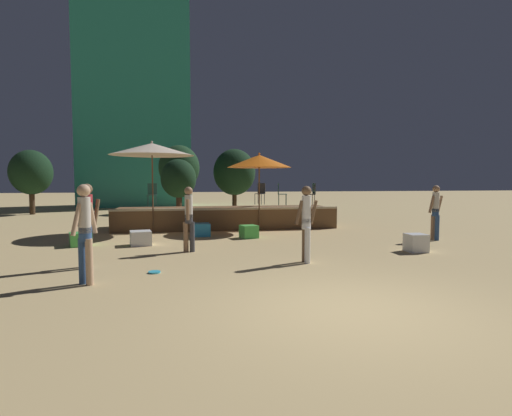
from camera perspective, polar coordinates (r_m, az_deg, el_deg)
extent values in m
plane|color=tan|center=(6.10, 13.38, -13.95)|extent=(120.00, 120.00, 0.00)
cube|color=brown|center=(15.99, -4.41, -1.36)|extent=(8.46, 2.44, 0.78)
cube|color=#CCB793|center=(14.79, -3.93, -0.12)|extent=(8.46, 0.12, 0.08)
cylinder|color=brown|center=(14.63, -14.53, 1.90)|extent=(0.05, 0.05, 2.75)
cone|color=beige|center=(14.66, -14.64, 8.12)|extent=(2.94, 2.94, 0.43)
sphere|color=beige|center=(14.69, -14.66, 9.11)|extent=(0.08, 0.08, 0.08)
cylinder|color=brown|center=(14.83, 0.46, 1.27)|extent=(0.05, 0.05, 2.35)
cone|color=orange|center=(14.83, 0.46, 6.71)|extent=(2.38, 2.38, 0.47)
sphere|color=orange|center=(14.85, 0.46, 7.76)|extent=(0.08, 0.08, 0.08)
cube|color=#2D9EDB|center=(13.59, -7.90, -3.08)|extent=(0.63, 0.63, 0.42)
cube|color=#4CC651|center=(12.99, -1.03, -3.39)|extent=(0.61, 0.61, 0.41)
cube|color=#4CC651|center=(12.47, -23.75, -4.10)|extent=(0.72, 0.72, 0.38)
cube|color=white|center=(12.00, -16.15, -4.15)|extent=(0.67, 0.67, 0.41)
cube|color=white|center=(11.29, 21.88, -4.64)|extent=(0.50, 0.50, 0.47)
cylinder|color=#2D4C7F|center=(9.22, -22.73, -5.40)|extent=(0.13, 0.13, 0.83)
cylinder|color=brown|center=(9.39, -22.87, -5.24)|extent=(0.13, 0.13, 0.83)
cylinder|color=#2D4C7F|center=(9.24, -22.88, -2.27)|extent=(0.21, 0.21, 0.24)
cylinder|color=#B22D33|center=(9.21, -22.94, -0.18)|extent=(0.21, 0.21, 0.64)
cylinder|color=brown|center=(9.24, -21.85, -0.56)|extent=(0.19, 0.13, 0.57)
cylinder|color=brown|center=(9.19, -24.01, -0.64)|extent=(0.18, 0.13, 0.57)
sphere|color=brown|center=(9.19, -23.01, 2.52)|extent=(0.23, 0.23, 0.23)
cylinder|color=#997051|center=(13.76, 23.95, -2.52)|extent=(0.13, 0.13, 0.79)
cylinder|color=#2D4C7F|center=(13.64, 24.45, -2.59)|extent=(0.13, 0.13, 0.79)
cylinder|color=#2D4C7F|center=(13.66, 24.25, -0.57)|extent=(0.20, 0.20, 0.24)
cylinder|color=beige|center=(13.64, 24.29, 0.78)|extent=(0.20, 0.20, 0.61)
cylinder|color=#997051|center=(13.52, 23.79, 0.48)|extent=(0.23, 0.12, 0.54)
cylinder|color=#997051|center=(13.76, 24.76, 0.50)|extent=(0.24, 0.12, 0.54)
sphere|color=#997051|center=(13.62, 24.34, 2.51)|extent=(0.22, 0.22, 0.22)
cylinder|color=tan|center=(7.75, -22.72, -7.12)|extent=(0.13, 0.13, 0.83)
cylinder|color=#2D4C7F|center=(7.88, -23.56, -6.97)|extent=(0.13, 0.13, 0.83)
cylinder|color=#2D4C7F|center=(7.74, -23.24, -3.43)|extent=(0.21, 0.21, 0.24)
cylinder|color=beige|center=(7.71, -23.31, -0.92)|extent=(0.21, 0.21, 0.64)
cylinder|color=tan|center=(7.83, -22.32, -1.33)|extent=(0.18, 0.20, 0.57)
cylinder|color=tan|center=(7.60, -24.30, -1.53)|extent=(0.21, 0.24, 0.57)
sphere|color=tan|center=(7.68, -23.40, 2.29)|extent=(0.23, 0.23, 0.23)
cylinder|color=brown|center=(9.24, 6.98, -5.18)|extent=(0.13, 0.13, 0.81)
cylinder|color=white|center=(9.08, 7.35, -5.34)|extent=(0.13, 0.13, 0.81)
cylinder|color=white|center=(9.10, 7.19, -2.26)|extent=(0.21, 0.21, 0.24)
cylinder|color=white|center=(9.07, 7.21, -0.19)|extent=(0.21, 0.21, 0.62)
cylinder|color=brown|center=(9.01, 6.19, -0.65)|extent=(0.21, 0.09, 0.55)
cylinder|color=brown|center=(9.13, 8.20, -0.61)|extent=(0.21, 0.09, 0.55)
sphere|color=brown|center=(9.05, 7.23, 2.45)|extent=(0.22, 0.22, 0.22)
cylinder|color=#3F3F47|center=(10.59, -9.10, -4.09)|extent=(0.13, 0.13, 0.79)
cylinder|color=#997051|center=(10.61, -9.99, -4.08)|extent=(0.13, 0.13, 0.79)
cylinder|color=#3F3F47|center=(10.54, -9.57, -1.54)|extent=(0.20, 0.20, 0.24)
cylinder|color=beige|center=(10.52, -9.59, 0.21)|extent=(0.20, 0.20, 0.60)
cylinder|color=#997051|center=(10.69, -9.45, -0.11)|extent=(0.11, 0.20, 0.54)
cylinder|color=#997051|center=(10.36, -9.74, -0.24)|extent=(0.09, 0.10, 0.54)
sphere|color=#997051|center=(10.50, -9.62, 2.43)|extent=(0.21, 0.21, 0.21)
cylinder|color=#2D3338|center=(16.79, -0.16, 1.27)|extent=(0.02, 0.02, 0.45)
cylinder|color=#2D3338|center=(16.65, 0.75, 1.25)|extent=(0.02, 0.02, 0.45)
cylinder|color=#2D3338|center=(17.05, 0.30, 1.32)|extent=(0.02, 0.02, 0.45)
cylinder|color=#2D3338|center=(16.92, 1.21, 1.29)|extent=(0.02, 0.02, 0.45)
cylinder|color=#2D3338|center=(16.84, 0.53, 2.05)|extent=(0.40, 0.40, 0.02)
cube|color=#2D3338|center=(16.99, 0.78, 2.82)|extent=(0.30, 0.24, 0.45)
cylinder|color=#1E4C47|center=(16.30, 4.34, 1.18)|extent=(0.02, 0.02, 0.45)
cylinder|color=#1E4C47|center=(16.60, 4.29, 1.23)|extent=(0.02, 0.02, 0.45)
cylinder|color=#1E4C47|center=(16.29, 3.28, 1.19)|extent=(0.02, 0.02, 0.45)
cylinder|color=#1E4C47|center=(16.59, 3.25, 1.24)|extent=(0.02, 0.02, 0.45)
cylinder|color=#1E4C47|center=(16.43, 3.80, 1.99)|extent=(0.40, 0.40, 0.02)
cube|color=#1E4C47|center=(16.42, 3.21, 2.78)|extent=(0.11, 0.36, 0.45)
cylinder|color=#2D3338|center=(16.22, 7.04, 1.15)|extent=(0.02, 0.02, 0.45)
cylinder|color=#2D3338|center=(15.93, 7.33, 1.10)|extent=(0.02, 0.02, 0.45)
cylinder|color=#2D3338|center=(16.31, 8.05, 1.16)|extent=(0.02, 0.02, 0.45)
cylinder|color=#2D3338|center=(16.02, 8.36, 1.10)|extent=(0.02, 0.02, 0.45)
cylinder|color=#2D3338|center=(16.11, 7.70, 1.93)|extent=(0.40, 0.40, 0.02)
cube|color=#2D3338|center=(16.15, 8.29, 2.73)|extent=(0.04, 0.36, 0.45)
cylinder|color=#1E4C47|center=(15.84, -15.25, 0.98)|extent=(0.02, 0.02, 0.45)
cylinder|color=#1E4C47|center=(15.80, -14.17, 0.99)|extent=(0.02, 0.02, 0.45)
cylinder|color=#1E4C47|center=(16.14, -15.10, 1.03)|extent=(0.02, 0.02, 0.45)
cylinder|color=#1E4C47|center=(16.10, -14.04, 1.04)|extent=(0.02, 0.02, 0.45)
cylinder|color=#1E4C47|center=(15.96, -14.66, 1.82)|extent=(0.40, 0.40, 0.02)
cube|color=#1E4C47|center=(16.12, -14.59, 2.64)|extent=(0.36, 0.05, 0.45)
cylinder|color=#33B2D8|center=(8.41, -14.32, -8.86)|extent=(0.24, 0.24, 0.03)
cylinder|color=#3D2B1C|center=(25.18, -29.34, 0.70)|extent=(0.28, 0.28, 1.32)
ellipsoid|color=black|center=(25.16, -29.47, 4.47)|extent=(2.22, 2.22, 2.44)
cylinder|color=#3D2B1C|center=(24.56, -3.09, 1.02)|extent=(0.28, 0.28, 1.23)
ellipsoid|color=black|center=(24.53, -3.11, 5.14)|extent=(2.56, 2.56, 2.82)
cylinder|color=#3D2B1C|center=(23.84, -10.87, 1.26)|extent=(0.28, 0.28, 1.56)
ellipsoid|color=#19381E|center=(23.83, -10.93, 5.70)|extent=(2.37, 2.37, 2.60)
cylinder|color=#3D2B1C|center=(21.42, -10.96, 0.41)|extent=(0.28, 0.28, 1.14)
ellipsoid|color=black|center=(21.38, -11.01, 4.16)|extent=(1.85, 1.85, 2.04)
cube|color=teal|center=(31.21, -16.72, 13.49)|extent=(7.72, 4.36, 14.25)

